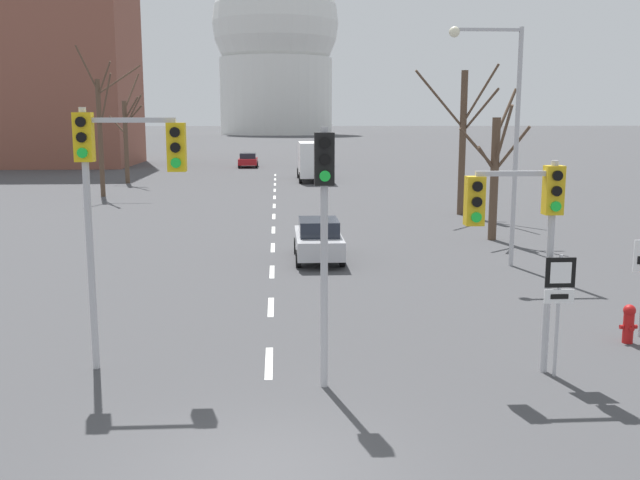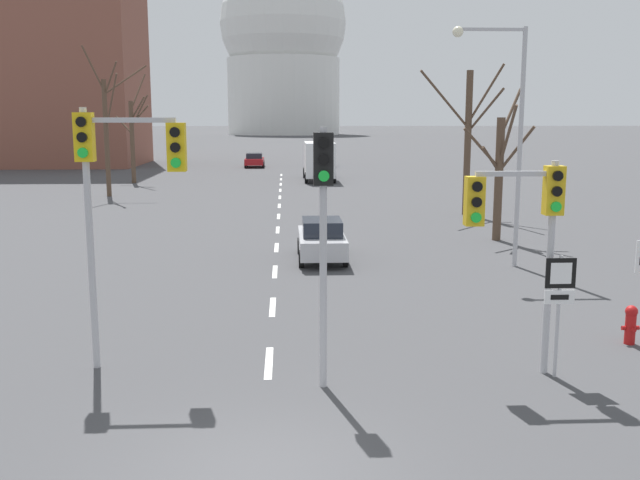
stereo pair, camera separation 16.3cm
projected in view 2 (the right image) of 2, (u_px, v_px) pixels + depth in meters
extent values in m
plane|color=#424244|center=(262.00, 474.00, 10.39)|extent=(800.00, 800.00, 0.00)
cube|color=silver|center=(269.00, 362.00, 15.09)|extent=(0.16, 2.00, 0.01)
cube|color=silver|center=(273.00, 307.00, 19.52)|extent=(0.16, 2.00, 0.01)
cube|color=silver|center=(275.00, 272.00, 23.95)|extent=(0.16, 2.00, 0.01)
cube|color=silver|center=(277.00, 247.00, 28.37)|extent=(0.16, 2.00, 0.01)
cube|color=silver|center=(278.00, 230.00, 32.80)|extent=(0.16, 2.00, 0.01)
cube|color=silver|center=(279.00, 216.00, 37.23)|extent=(0.16, 2.00, 0.01)
cube|color=silver|center=(279.00, 206.00, 41.66)|extent=(0.16, 2.00, 0.01)
cube|color=silver|center=(280.00, 197.00, 46.09)|extent=(0.16, 2.00, 0.01)
cube|color=silver|center=(280.00, 190.00, 50.52)|extent=(0.16, 2.00, 0.01)
cube|color=silver|center=(281.00, 184.00, 54.95)|extent=(0.16, 2.00, 0.01)
cube|color=silver|center=(281.00, 179.00, 59.38)|extent=(0.16, 2.00, 0.01)
cube|color=silver|center=(281.00, 175.00, 63.80)|extent=(0.16, 2.00, 0.01)
cylinder|color=#B2B2B7|center=(549.00, 269.00, 14.14)|extent=(0.14, 0.14, 4.30)
cube|color=gold|center=(554.00, 190.00, 13.88)|extent=(0.36, 0.28, 0.96)
cylinder|color=black|center=(558.00, 176.00, 13.66)|extent=(0.20, 0.06, 0.20)
cylinder|color=black|center=(557.00, 191.00, 13.71)|extent=(0.20, 0.06, 0.20)
cylinder|color=green|center=(556.00, 207.00, 13.76)|extent=(0.20, 0.06, 0.20)
cube|color=#B2B2B7|center=(515.00, 174.00, 13.78)|extent=(1.56, 0.10, 0.10)
cube|color=gold|center=(474.00, 201.00, 13.84)|extent=(0.36, 0.28, 0.96)
cylinder|color=black|center=(477.00, 187.00, 13.62)|extent=(0.20, 0.06, 0.20)
cylinder|color=black|center=(477.00, 202.00, 13.67)|extent=(0.20, 0.06, 0.20)
cylinder|color=green|center=(476.00, 217.00, 13.72)|extent=(0.20, 0.06, 0.20)
cylinder|color=#B2B2B7|center=(323.00, 261.00, 13.35)|extent=(0.14, 0.14, 4.96)
cube|color=black|center=(323.00, 159.00, 13.03)|extent=(0.36, 0.28, 0.96)
cylinder|color=black|center=(324.00, 143.00, 12.81)|extent=(0.20, 0.06, 0.20)
cylinder|color=black|center=(324.00, 160.00, 12.86)|extent=(0.20, 0.06, 0.20)
cylinder|color=green|center=(324.00, 176.00, 12.91)|extent=(0.20, 0.06, 0.20)
cylinder|color=#B2B2B7|center=(90.00, 241.00, 14.36)|extent=(0.14, 0.14, 5.33)
cube|color=yellow|center=(84.00, 137.00, 14.00)|extent=(0.36, 0.28, 0.96)
cylinder|color=black|center=(81.00, 122.00, 13.79)|extent=(0.20, 0.06, 0.20)
cylinder|color=black|center=(82.00, 137.00, 13.84)|extent=(0.20, 0.06, 0.20)
cylinder|color=green|center=(83.00, 153.00, 13.89)|extent=(0.20, 0.06, 0.20)
cube|color=#B2B2B7|center=(130.00, 120.00, 13.99)|extent=(1.79, 0.10, 0.10)
cube|color=yellow|center=(177.00, 147.00, 14.12)|extent=(0.36, 0.28, 0.96)
cylinder|color=black|center=(175.00, 132.00, 13.90)|extent=(0.20, 0.06, 0.20)
cylinder|color=black|center=(175.00, 147.00, 13.96)|extent=(0.20, 0.06, 0.20)
cylinder|color=green|center=(176.00, 163.00, 14.01)|extent=(0.20, 0.06, 0.20)
cylinder|color=#B2B2B7|center=(558.00, 317.00, 14.07)|extent=(0.07, 0.07, 2.48)
cube|color=black|center=(561.00, 273.00, 13.89)|extent=(0.60, 0.03, 0.60)
cube|color=white|center=(561.00, 273.00, 13.88)|extent=(0.42, 0.01, 0.42)
cube|color=white|center=(559.00, 297.00, 13.98)|extent=(0.60, 0.03, 0.28)
cube|color=black|center=(560.00, 297.00, 13.96)|extent=(0.36, 0.01, 0.10)
cylinder|color=#B21414|center=(630.00, 329.00, 16.28)|extent=(0.24, 0.24, 0.69)
sphere|color=#B21414|center=(632.00, 311.00, 16.21)|extent=(0.28, 0.28, 0.28)
cylinder|color=#B21414|center=(623.00, 328.00, 16.27)|extent=(0.08, 0.10, 0.10)
cylinder|color=#B21414|center=(637.00, 328.00, 16.28)|extent=(0.08, 0.10, 0.10)
cylinder|color=#B21414|center=(634.00, 330.00, 16.12)|extent=(0.10, 0.08, 0.10)
cylinder|color=#B2B2B7|center=(520.00, 150.00, 24.17)|extent=(0.16, 0.16, 8.08)
cube|color=#B2B2B7|center=(492.00, 29.00, 23.44)|extent=(2.25, 0.10, 0.10)
sphere|color=#F2EAC6|center=(458.00, 32.00, 23.40)|extent=(0.36, 0.36, 0.36)
cube|color=maroon|center=(255.00, 161.00, 73.59)|extent=(1.88, 4.28, 0.62)
cube|color=#1E232D|center=(254.00, 156.00, 73.28)|extent=(1.60, 2.05, 0.55)
cylinder|color=black|center=(247.00, 163.00, 74.91)|extent=(0.18, 0.60, 0.60)
cylinder|color=black|center=(264.00, 163.00, 74.99)|extent=(0.18, 0.60, 0.60)
cylinder|color=black|center=(245.00, 165.00, 72.30)|extent=(0.18, 0.60, 0.60)
cylinder|color=black|center=(263.00, 165.00, 72.38)|extent=(0.18, 0.60, 0.60)
cube|color=#B7B7BC|center=(322.00, 243.00, 25.82)|extent=(1.63, 4.07, 0.66)
cube|color=#1E232D|center=(322.00, 227.00, 25.52)|extent=(1.38, 1.96, 0.55)
cylinder|color=black|center=(300.00, 246.00, 27.09)|extent=(0.18, 0.61, 0.61)
cylinder|color=black|center=(340.00, 245.00, 27.16)|extent=(0.18, 0.61, 0.61)
cylinder|color=black|center=(301.00, 259.00, 24.60)|extent=(0.18, 0.61, 0.61)
cylinder|color=black|center=(345.00, 258.00, 24.67)|extent=(0.18, 0.61, 0.61)
cube|color=navy|center=(325.00, 160.00, 74.73)|extent=(1.87, 4.49, 0.59)
cube|color=#1E232D|center=(325.00, 155.00, 74.41)|extent=(1.59, 2.15, 0.53)
cylinder|color=black|center=(316.00, 162.00, 76.11)|extent=(0.18, 0.65, 0.65)
cylinder|color=black|center=(332.00, 162.00, 76.19)|extent=(0.18, 0.65, 0.65)
cylinder|color=black|center=(317.00, 164.00, 73.37)|extent=(0.18, 0.65, 0.65)
cylinder|color=black|center=(334.00, 164.00, 73.45)|extent=(0.18, 0.65, 0.65)
cube|color=#333842|center=(317.00, 160.00, 60.48)|extent=(2.20, 2.00, 2.10)
cube|color=white|center=(319.00, 159.00, 56.89)|extent=(2.30, 5.20, 2.70)
cylinder|color=black|center=(305.00, 173.00, 60.61)|extent=(0.24, 0.88, 0.88)
cylinder|color=black|center=(330.00, 173.00, 60.71)|extent=(0.24, 0.88, 0.88)
cylinder|color=black|center=(306.00, 178.00, 55.66)|extent=(0.24, 0.88, 0.88)
cylinder|color=black|center=(334.00, 178.00, 55.76)|extent=(0.24, 0.88, 0.88)
cylinder|color=brown|center=(132.00, 142.00, 55.45)|extent=(0.34, 0.34, 6.35)
cylinder|color=brown|center=(138.00, 107.00, 54.40)|extent=(1.36, 1.46, 1.69)
cylinder|color=brown|center=(140.00, 115.00, 54.85)|extent=(1.53, 0.72, 1.54)
cylinder|color=brown|center=(140.00, 109.00, 54.06)|extent=(1.69, 2.27, 2.19)
cylinder|color=brown|center=(124.00, 124.00, 55.61)|extent=(1.43, 1.09, 1.39)
cylinder|color=brown|center=(138.00, 92.00, 55.60)|extent=(0.96, 1.76, 2.81)
cylinder|color=brown|center=(468.00, 144.00, 37.27)|extent=(0.35, 0.35, 7.51)
cylinder|color=brown|center=(445.00, 99.00, 36.35)|extent=(2.83, 1.17, 2.92)
cylinder|color=brown|center=(470.00, 98.00, 37.59)|extent=(0.53, 1.58, 2.78)
cylinder|color=brown|center=(487.00, 109.00, 35.54)|extent=(0.84, 3.08, 2.02)
cylinder|color=brown|center=(486.00, 93.00, 36.37)|extent=(1.55, 1.16, 2.97)
cylinder|color=brown|center=(107.00, 139.00, 46.05)|extent=(0.31, 0.31, 7.51)
cylinder|color=brown|center=(111.00, 78.00, 44.88)|extent=(1.19, 1.26, 2.07)
cylinder|color=brown|center=(112.00, 101.00, 44.74)|extent=(1.34, 2.03, 3.33)
cylinder|color=brown|center=(126.00, 80.00, 45.91)|extent=(2.59, 1.16, 1.95)
cylinder|color=brown|center=(93.00, 68.00, 44.91)|extent=(1.16, 0.84, 2.80)
cylinder|color=brown|center=(499.00, 180.00, 29.67)|extent=(0.35, 0.35, 5.12)
cylinder|color=brown|center=(511.00, 111.00, 29.66)|extent=(1.15, 1.05, 1.96)
cylinder|color=brown|center=(517.00, 149.00, 28.97)|extent=(1.13, 1.17, 1.92)
cylinder|color=brown|center=(508.00, 136.00, 28.68)|extent=(0.28, 1.49, 2.51)
cylinder|color=brown|center=(490.00, 158.00, 29.07)|extent=(1.04, 1.05, 1.07)
cylinder|color=brown|center=(482.00, 149.00, 29.34)|extent=(1.65, 0.27, 1.73)
cylinder|color=silver|center=(284.00, 97.00, 211.05)|extent=(33.10, 33.10, 22.07)
sphere|color=silver|center=(283.00, 23.00, 207.44)|extent=(36.78, 36.78, 36.78)
cube|color=brown|center=(50.00, 36.00, 74.84)|extent=(18.00, 14.00, 26.98)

